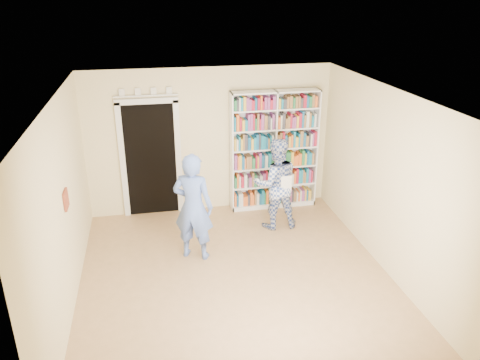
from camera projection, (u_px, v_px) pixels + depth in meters
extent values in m
plane|color=#A27A4E|center=(236.00, 279.00, 6.87)|extent=(5.00, 5.00, 0.00)
plane|color=white|center=(236.00, 97.00, 5.85)|extent=(5.00, 5.00, 0.00)
plane|color=beige|center=(210.00, 141.00, 8.63)|extent=(4.50, 0.00, 4.50)
plane|color=beige|center=(63.00, 210.00, 5.95)|extent=(0.00, 5.00, 5.00)
plane|color=beige|center=(388.00, 183.00, 6.77)|extent=(0.00, 5.00, 5.00)
cube|color=white|center=(274.00, 151.00, 8.78)|extent=(1.65, 0.31, 2.27)
cube|color=white|center=(274.00, 151.00, 8.78)|extent=(0.03, 0.31, 2.27)
cube|color=black|center=(151.00, 160.00, 8.52)|extent=(0.90, 0.03, 2.10)
cube|color=white|center=(123.00, 163.00, 8.42)|extent=(0.10, 0.06, 2.20)
cube|color=white|center=(178.00, 159.00, 8.60)|extent=(0.10, 0.06, 2.20)
cube|color=white|center=(146.00, 101.00, 8.09)|extent=(1.10, 0.06, 0.10)
cube|color=white|center=(146.00, 95.00, 8.05)|extent=(1.10, 0.08, 0.02)
cube|color=brown|center=(66.00, 200.00, 6.11)|extent=(0.03, 0.25, 0.25)
imported|color=#5775C3|center=(193.00, 207.00, 7.14)|extent=(0.74, 0.64, 1.72)
imported|color=#314A95|center=(276.00, 184.00, 8.11)|extent=(0.81, 0.64, 1.64)
cube|color=white|center=(286.00, 184.00, 7.86)|extent=(0.19, 0.02, 0.27)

